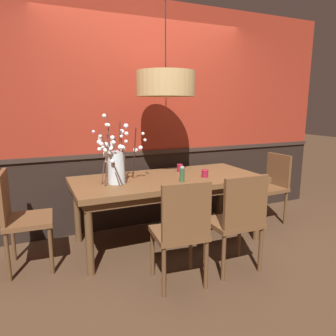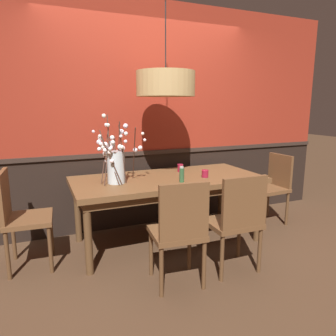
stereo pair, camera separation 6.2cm
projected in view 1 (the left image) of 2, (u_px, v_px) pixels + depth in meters
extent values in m
plane|color=#4C3321|center=(168.00, 241.00, 3.52)|extent=(24.00, 24.00, 0.00)
cube|color=black|center=(148.00, 188.00, 4.02)|extent=(5.22, 0.12, 0.91)
cube|color=#31241E|center=(147.00, 152.00, 3.91)|extent=(5.22, 0.14, 0.05)
cube|color=maroon|center=(146.00, 80.00, 3.75)|extent=(5.22, 0.12, 1.80)
cube|color=brown|center=(168.00, 180.00, 3.38)|extent=(2.03, 0.94, 0.05)
cube|color=brown|center=(168.00, 186.00, 3.40)|extent=(1.93, 0.83, 0.08)
cylinder|color=brown|center=(89.00, 239.00, 2.75)|extent=(0.07, 0.07, 0.68)
cylinder|color=brown|center=(257.00, 211.00, 3.49)|extent=(0.07, 0.07, 0.68)
cylinder|color=brown|center=(77.00, 213.00, 3.43)|extent=(0.07, 0.07, 0.68)
cylinder|color=brown|center=(220.00, 194.00, 4.16)|extent=(0.07, 0.07, 0.68)
cube|color=brown|center=(125.00, 187.00, 4.05)|extent=(0.48, 0.43, 0.04)
cube|color=brown|center=(120.00, 165.00, 4.16)|extent=(0.44, 0.06, 0.47)
cylinder|color=brown|center=(144.00, 206.00, 4.04)|extent=(0.04, 0.04, 0.44)
cylinder|color=brown|center=(115.00, 211.00, 3.86)|extent=(0.04, 0.04, 0.44)
cylinder|color=brown|center=(135.00, 199.00, 4.34)|extent=(0.04, 0.04, 0.44)
cylinder|color=brown|center=(107.00, 203.00, 4.16)|extent=(0.04, 0.04, 0.44)
cube|color=brown|center=(266.00, 189.00, 3.99)|extent=(0.44, 0.42, 0.04)
cube|color=brown|center=(278.00, 170.00, 4.03)|extent=(0.05, 0.38, 0.41)
cylinder|color=brown|center=(264.00, 212.00, 3.81)|extent=(0.04, 0.04, 0.43)
cylinder|color=brown|center=(245.00, 205.00, 4.11)|extent=(0.04, 0.04, 0.43)
cylinder|color=brown|center=(285.00, 208.00, 3.97)|extent=(0.04, 0.04, 0.43)
cylinder|color=brown|center=(266.00, 201.00, 4.27)|extent=(0.04, 0.04, 0.43)
cube|color=brown|center=(178.00, 233.00, 2.62)|extent=(0.46, 0.44, 0.04)
cube|color=brown|center=(187.00, 212.00, 2.40)|extent=(0.40, 0.08, 0.45)
cylinder|color=brown|center=(153.00, 253.00, 2.77)|extent=(0.04, 0.04, 0.43)
cylinder|color=brown|center=(191.00, 247.00, 2.88)|extent=(0.04, 0.04, 0.43)
cylinder|color=brown|center=(164.00, 272.00, 2.45)|extent=(0.04, 0.04, 0.43)
cylinder|color=brown|center=(206.00, 265.00, 2.57)|extent=(0.04, 0.04, 0.43)
cube|color=brown|center=(29.00, 220.00, 2.86)|extent=(0.44, 0.47, 0.04)
cube|color=brown|center=(4.00, 197.00, 2.75)|extent=(0.06, 0.43, 0.44)
cylinder|color=brown|center=(51.00, 234.00, 3.15)|extent=(0.04, 0.04, 0.45)
cylinder|color=brown|center=(51.00, 251.00, 2.79)|extent=(0.04, 0.04, 0.45)
cylinder|color=brown|center=(13.00, 239.00, 3.03)|extent=(0.04, 0.04, 0.45)
cylinder|color=brown|center=(8.00, 257.00, 2.67)|extent=(0.04, 0.04, 0.45)
cube|color=brown|center=(233.00, 223.00, 2.86)|extent=(0.46, 0.39, 0.04)
cube|color=brown|center=(246.00, 202.00, 2.65)|extent=(0.43, 0.04, 0.45)
cylinder|color=brown|center=(205.00, 243.00, 2.98)|extent=(0.04, 0.04, 0.42)
cylinder|color=brown|center=(239.00, 236.00, 3.13)|extent=(0.04, 0.04, 0.42)
cylinder|color=brown|center=(223.00, 258.00, 2.68)|extent=(0.04, 0.04, 0.42)
cylinder|color=brown|center=(260.00, 250.00, 2.83)|extent=(0.04, 0.04, 0.42)
cylinder|color=silver|center=(116.00, 167.00, 3.09)|extent=(0.17, 0.17, 0.32)
cylinder|color=silver|center=(117.00, 179.00, 3.12)|extent=(0.15, 0.15, 0.07)
cylinder|color=#472D23|center=(134.00, 154.00, 3.13)|extent=(0.07, 0.32, 0.56)
sphere|color=white|center=(143.00, 134.00, 3.11)|extent=(0.03, 0.03, 0.03)
sphere|color=white|center=(141.00, 148.00, 3.10)|extent=(0.04, 0.04, 0.04)
sphere|color=white|center=(136.00, 150.00, 3.12)|extent=(0.05, 0.05, 0.05)
sphere|color=white|center=(145.00, 140.00, 3.12)|extent=(0.03, 0.03, 0.03)
cylinder|color=#472D23|center=(123.00, 154.00, 3.03)|extent=(0.08, 0.05, 0.59)
sphere|color=white|center=(126.00, 142.00, 2.98)|extent=(0.03, 0.03, 0.03)
sphere|color=white|center=(121.00, 136.00, 2.95)|extent=(0.03, 0.03, 0.03)
sphere|color=white|center=(126.00, 126.00, 2.99)|extent=(0.05, 0.05, 0.05)
sphere|color=white|center=(126.00, 134.00, 2.96)|extent=(0.04, 0.04, 0.04)
sphere|color=white|center=(122.00, 147.00, 2.99)|extent=(0.04, 0.04, 0.04)
cylinder|color=#472D23|center=(107.00, 161.00, 3.06)|extent=(0.11, 0.18, 0.45)
sphere|color=white|center=(99.00, 142.00, 3.06)|extent=(0.05, 0.05, 0.05)
sphere|color=white|center=(107.00, 161.00, 3.08)|extent=(0.05, 0.05, 0.05)
sphere|color=silver|center=(108.00, 154.00, 3.04)|extent=(0.05, 0.05, 0.05)
sphere|color=white|center=(107.00, 159.00, 3.07)|extent=(0.05, 0.05, 0.05)
sphere|color=white|center=(99.00, 149.00, 3.06)|extent=(0.04, 0.04, 0.04)
sphere|color=white|center=(100.00, 138.00, 3.05)|extent=(0.03, 0.03, 0.03)
cylinder|color=#472D23|center=(112.00, 161.00, 2.97)|extent=(0.19, 0.07, 0.49)
sphere|color=white|center=(111.00, 149.00, 2.92)|extent=(0.04, 0.04, 0.04)
sphere|color=white|center=(113.00, 143.00, 2.89)|extent=(0.04, 0.04, 0.04)
sphere|color=white|center=(112.00, 161.00, 2.96)|extent=(0.04, 0.04, 0.04)
sphere|color=white|center=(110.00, 153.00, 2.95)|extent=(0.04, 0.04, 0.04)
cylinder|color=#472D23|center=(105.00, 157.00, 3.13)|extent=(0.13, 0.18, 0.51)
sphere|color=white|center=(100.00, 139.00, 3.11)|extent=(0.04, 0.04, 0.04)
sphere|color=white|center=(103.00, 147.00, 3.10)|extent=(0.04, 0.04, 0.04)
sphere|color=white|center=(93.00, 132.00, 3.07)|extent=(0.03, 0.03, 0.03)
sphere|color=white|center=(106.00, 156.00, 3.15)|extent=(0.05, 0.05, 0.05)
sphere|color=white|center=(102.00, 147.00, 3.13)|extent=(0.05, 0.05, 0.05)
sphere|color=white|center=(108.00, 156.00, 3.11)|extent=(0.04, 0.04, 0.04)
cylinder|color=#472D23|center=(112.00, 161.00, 3.15)|extent=(0.09, 0.03, 0.43)
sphere|color=white|center=(108.00, 162.00, 3.16)|extent=(0.04, 0.04, 0.04)
sphere|color=white|center=(113.00, 145.00, 3.13)|extent=(0.04, 0.04, 0.04)
sphere|color=white|center=(109.00, 160.00, 3.14)|extent=(0.05, 0.05, 0.05)
sphere|color=white|center=(110.00, 153.00, 3.15)|extent=(0.03, 0.03, 0.03)
sphere|color=white|center=(111.00, 144.00, 3.16)|extent=(0.06, 0.06, 0.06)
sphere|color=white|center=(109.00, 152.00, 3.16)|extent=(0.04, 0.04, 0.04)
cylinder|color=#472D23|center=(119.00, 152.00, 3.08)|extent=(0.01, 0.15, 0.62)
sphere|color=white|center=(122.00, 132.00, 3.07)|extent=(0.05, 0.05, 0.05)
sphere|color=white|center=(123.00, 148.00, 3.05)|extent=(0.06, 0.06, 0.06)
sphere|color=white|center=(120.00, 147.00, 3.04)|extent=(0.05, 0.05, 0.05)
cylinder|color=#472D23|center=(116.00, 160.00, 3.11)|extent=(0.02, 0.08, 0.46)
sphere|color=white|center=(117.00, 158.00, 3.13)|extent=(0.03, 0.03, 0.03)
sphere|color=white|center=(116.00, 158.00, 3.11)|extent=(0.03, 0.03, 0.03)
sphere|color=white|center=(111.00, 148.00, 3.07)|extent=(0.04, 0.04, 0.04)
sphere|color=white|center=(111.00, 144.00, 3.09)|extent=(0.03, 0.03, 0.03)
sphere|color=white|center=(112.00, 138.00, 3.07)|extent=(0.05, 0.05, 0.05)
cylinder|color=#472D23|center=(110.00, 150.00, 3.04)|extent=(0.02, 0.13, 0.68)
sphere|color=white|center=(106.00, 145.00, 3.00)|extent=(0.05, 0.05, 0.05)
sphere|color=white|center=(107.00, 147.00, 3.06)|extent=(0.03, 0.03, 0.03)
sphere|color=white|center=(108.00, 125.00, 3.00)|extent=(0.04, 0.04, 0.04)
sphere|color=white|center=(104.00, 116.00, 2.94)|extent=(0.04, 0.04, 0.04)
sphere|color=white|center=(106.00, 125.00, 2.99)|extent=(0.03, 0.03, 0.03)
cylinder|color=#472D23|center=(110.00, 158.00, 3.03)|extent=(0.15, 0.21, 0.53)
sphere|color=white|center=(105.00, 154.00, 3.02)|extent=(0.05, 0.05, 0.05)
sphere|color=white|center=(100.00, 136.00, 2.90)|extent=(0.03, 0.03, 0.03)
sphere|color=white|center=(105.00, 150.00, 2.96)|extent=(0.04, 0.04, 0.04)
sphere|color=white|center=(110.00, 156.00, 3.05)|extent=(0.06, 0.06, 0.06)
sphere|color=white|center=(101.00, 144.00, 2.95)|extent=(0.04, 0.04, 0.04)
cylinder|color=maroon|center=(205.00, 173.00, 3.38)|extent=(0.07, 0.07, 0.08)
torus|color=#A81B37|center=(205.00, 170.00, 3.38)|extent=(0.08, 0.08, 0.01)
cylinder|color=silver|center=(205.00, 175.00, 3.39)|extent=(0.05, 0.05, 0.04)
cylinder|color=maroon|center=(180.00, 168.00, 3.66)|extent=(0.06, 0.06, 0.09)
torus|color=#A81B37|center=(180.00, 164.00, 3.65)|extent=(0.07, 0.07, 0.01)
cylinder|color=silver|center=(180.00, 169.00, 3.66)|extent=(0.05, 0.05, 0.05)
cylinder|color=#2D5633|center=(182.00, 175.00, 3.16)|extent=(0.05, 0.05, 0.15)
cylinder|color=beige|center=(182.00, 167.00, 3.14)|extent=(0.04, 0.04, 0.02)
cylinder|color=tan|center=(166.00, 84.00, 3.21)|extent=(0.61, 0.61, 0.25)
sphere|color=#F9EAB7|center=(166.00, 88.00, 3.21)|extent=(0.14, 0.14, 0.14)
cylinder|color=black|center=(166.00, 26.00, 3.10)|extent=(0.01, 0.01, 0.86)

